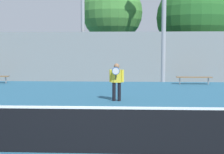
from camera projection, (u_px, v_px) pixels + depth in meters
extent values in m
plane|color=#285B7A|center=(83.00, 153.00, 6.53)|extent=(100.00, 100.00, 0.00)
cube|color=black|center=(82.00, 131.00, 6.49)|extent=(10.73, 0.03, 0.94)
cube|color=white|center=(82.00, 108.00, 6.44)|extent=(10.73, 0.04, 0.05)
cylinder|color=black|center=(114.00, 92.00, 12.93)|extent=(0.14, 0.14, 0.77)
cylinder|color=black|center=(119.00, 92.00, 12.90)|extent=(0.14, 0.14, 0.77)
cube|color=yellow|center=(117.00, 76.00, 12.85)|extent=(0.42, 0.23, 0.53)
cylinder|color=yellow|center=(111.00, 76.00, 12.89)|extent=(0.10, 0.10, 0.51)
cylinder|color=yellow|center=(123.00, 76.00, 12.82)|extent=(0.10, 0.10, 0.51)
sphere|color=#8E6647|center=(117.00, 66.00, 12.82)|extent=(0.23, 0.23, 0.23)
cylinder|color=black|center=(116.00, 77.00, 12.58)|extent=(0.03, 0.03, 0.22)
torus|color=#28519E|center=(116.00, 71.00, 12.56)|extent=(0.31, 0.05, 0.31)
cylinder|color=silver|center=(116.00, 71.00, 12.56)|extent=(0.27, 0.03, 0.27)
cylinder|color=gray|center=(6.00, 80.00, 19.32)|extent=(0.06, 0.06, 0.41)
cube|color=brown|center=(194.00, 77.00, 18.75)|extent=(2.12, 0.40, 0.04)
cylinder|color=gray|center=(180.00, 81.00, 18.81)|extent=(0.06, 0.06, 0.41)
cylinder|color=gray|center=(208.00, 81.00, 18.73)|extent=(0.06, 0.06, 0.41)
cylinder|color=#939399|center=(83.00, 17.00, 20.38)|extent=(0.24, 0.24, 8.46)
cylinder|color=#939399|center=(164.00, 11.00, 19.76)|extent=(0.29, 0.29, 9.09)
cube|color=gray|center=(113.00, 57.00, 20.16)|extent=(28.80, 0.06, 3.23)
cylinder|color=brown|center=(192.00, 62.00, 23.72)|extent=(0.54, 0.54, 2.24)
sphere|color=#235B23|center=(193.00, 18.00, 23.41)|extent=(5.49, 5.49, 5.49)
cylinder|color=brown|center=(112.00, 56.00, 25.35)|extent=(0.35, 0.35, 3.10)
sphere|color=#428438|center=(112.00, 12.00, 25.03)|extent=(4.84, 4.84, 4.84)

